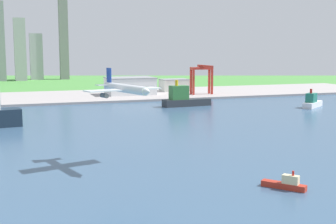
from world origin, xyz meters
TOP-DOWN VIEW (x-y plane):
  - ground_plane at (0.00, 300.00)m, footprint 2400.00×2400.00m
  - water_bay at (0.00, 240.00)m, footprint 840.00×360.00m
  - industrial_pier at (0.00, 490.00)m, footprint 840.00×140.00m
  - airplane_landing at (-8.05, 161.87)m, footprint 39.28×42.13m
  - container_barge at (103.32, 369.36)m, footprint 49.64×16.31m
  - ferry_boat at (217.18, 319.72)m, footprint 33.50×27.99m
  - tugboat_small at (42.24, 101.65)m, footprint 13.98×16.33m
  - port_crane_red at (159.75, 453.70)m, footprint 26.36×40.56m
  - warehouse_main at (78.55, 482.42)m, footprint 56.02×42.18m
  - warehouse_annex at (144.13, 507.09)m, footprint 35.15×24.98m
  - distant_skyline at (-58.18, 831.92)m, footprint 205.60×40.23m

SIDE VIEW (x-z plane):
  - ground_plane at x=0.00m, z-range 0.00..0.00m
  - water_bay at x=0.00m, z-range 0.00..0.15m
  - industrial_pier at x=0.00m, z-range 0.00..2.50m
  - tugboat_small at x=42.24m, z-range -1.60..6.15m
  - ferry_boat at x=217.18m, z-range -3.92..14.34m
  - container_barge at x=103.32m, z-range -5.50..20.61m
  - warehouse_annex at x=144.13m, z-range 2.52..18.10m
  - warehouse_main at x=78.55m, z-range 2.52..22.99m
  - port_crane_red at x=159.75m, z-range 10.59..45.72m
  - airplane_landing at x=-8.05m, z-range 30.41..43.61m
  - distant_skyline at x=-58.18m, z-range -14.82..141.79m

